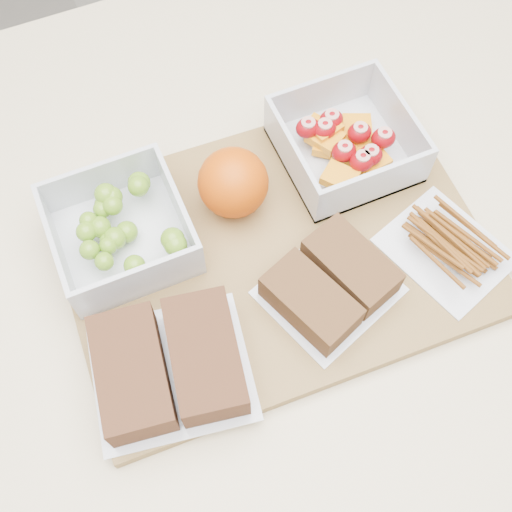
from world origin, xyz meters
The scene contains 9 objects.
ground centered at (0.00, 0.00, 0.00)m, with size 4.00×4.00×0.00m, color gray.
counter centered at (0.00, 0.00, 0.45)m, with size 1.20×0.90×0.90m, color beige.
cutting_board centered at (0.02, 0.02, 0.91)m, with size 0.42×0.30×0.02m, color olive.
grape_container centered at (-0.12, 0.09, 0.94)m, with size 0.13×0.13×0.06m.
fruit_container centered at (0.14, 0.10, 0.94)m, with size 0.13×0.13×0.06m.
orange centered at (0.00, 0.09, 0.95)m, with size 0.07×0.07×0.07m, color #D34D04.
sandwich_bag_left centered at (-0.12, -0.06, 0.94)m, with size 0.16×0.15×0.04m.
sandwich_bag_center centered at (0.05, -0.04, 0.93)m, with size 0.15×0.14×0.04m.
pretzel_bag centered at (0.18, -0.05, 0.93)m, with size 0.13×0.14×0.03m.
Camera 1 is at (-0.12, -0.25, 1.50)m, focal length 45.00 mm.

